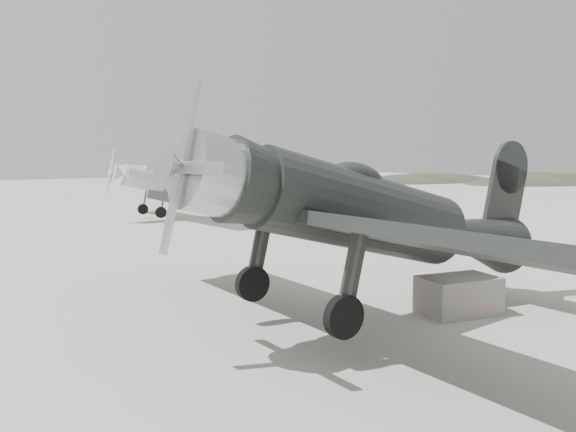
% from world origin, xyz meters
% --- Properties ---
extents(ground, '(160.00, 160.00, 0.00)m').
position_xyz_m(ground, '(0.00, 0.00, 0.00)').
color(ground, '#A7A294').
rests_on(ground, ground).
extents(hill_east_north, '(36.00, 18.00, 6.00)m').
position_xyz_m(hill_east_north, '(60.00, 28.00, 0.00)').
color(hill_east_north, '#283124').
rests_on(hill_east_north, ground).
extents(hill_northeast, '(32.00, 16.00, 5.20)m').
position_xyz_m(hill_northeast, '(50.00, 40.00, 0.00)').
color(hill_northeast, '#283124').
rests_on(hill_northeast, ground).
extents(lowwing_monoplane, '(9.03, 12.56, 4.07)m').
position_xyz_m(lowwing_monoplane, '(-3.73, -3.24, 2.15)').
color(lowwing_monoplane, black).
rests_on(lowwing_monoplane, ground).
extents(highwing_monoplane, '(8.06, 11.30, 3.22)m').
position_xyz_m(highwing_monoplane, '(1.62, 16.96, 2.02)').
color(highwing_monoplane, '#A6A9AC').
rests_on(highwing_monoplane, ground).
extents(equipment_block, '(1.79, 1.35, 0.80)m').
position_xyz_m(equipment_block, '(-1.76, -3.79, 0.40)').
color(equipment_block, slate).
rests_on(equipment_block, ground).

